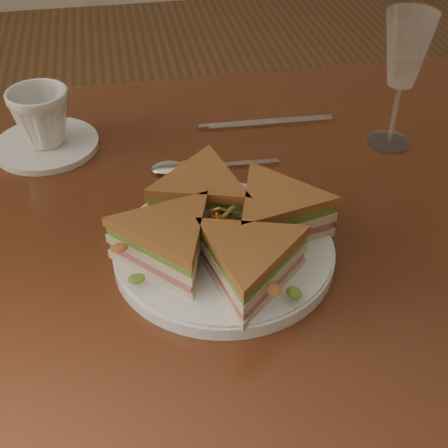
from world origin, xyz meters
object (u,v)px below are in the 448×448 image
table (225,268)px  spoon (184,167)px  knife (262,123)px  sandwich_wedges (224,227)px  plate (224,252)px  saucer (47,145)px  wine_glass (406,53)px  coffee_cup (41,117)px

table → spoon: 0.15m
spoon → knife: size_ratio=0.85×
table → sandwich_wedges: (-0.02, -0.09, 0.14)m
plate → knife: plate is taller
table → saucer: size_ratio=7.80×
table → wine_glass: wine_glass is taller
coffee_cup → wine_glass: bearing=-11.7°
sandwich_wedges → coffee_cup: coffee_cup is taller
spoon → saucer: (-0.19, 0.10, 0.00)m
plate → sandwich_wedges: size_ratio=0.86×
wine_glass → knife: bearing=152.8°
spoon → saucer: size_ratio=1.20×
spoon → wine_glass: bearing=5.8°
wine_glass → saucer: wine_glass is taller
knife → wine_glass: size_ratio=1.08×
plate → wine_glass: 0.38m
knife → saucer: size_ratio=1.40×
plate → knife: bearing=68.6°
plate → knife: size_ratio=1.20×
table → spoon: bearing=110.1°
table → sandwich_wedges: sandwich_wedges is taller
wine_glass → coffee_cup: wine_glass is taller
saucer → wine_glass: bearing=-9.2°
table → wine_glass: (0.27, 0.12, 0.24)m
sandwich_wedges → knife: size_ratio=1.40×
table → coffee_cup: bearing=138.7°
knife → wine_glass: 0.24m
spoon → coffee_cup: (-0.19, 0.10, 0.05)m
spoon → saucer: bearing=156.4°
wine_glass → coffee_cup: size_ratio=2.25×
table → knife: size_ratio=5.57×
coffee_cup → sandwich_wedges: bearing=-56.0°
plate → coffee_cup: coffee_cup is taller
plate → saucer: bearing=126.4°
plate → sandwich_wedges: bearing=-90.0°
plate → coffee_cup: size_ratio=2.92×
spoon → wine_glass: (0.31, 0.02, 0.14)m
table → knife: 0.26m
table → plate: 0.14m
plate → saucer: plate is taller
knife → coffee_cup: 0.34m
table → knife: (0.10, 0.21, 0.10)m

